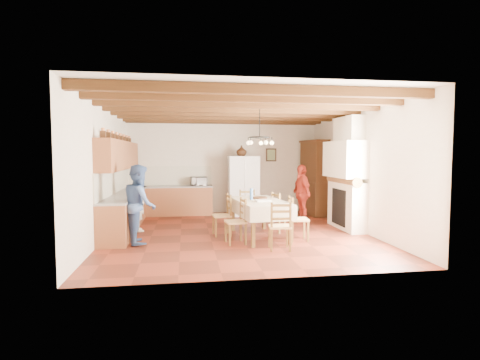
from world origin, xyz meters
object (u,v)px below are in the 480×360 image
(refrigerator, at_px, (243,186))
(chair_left_far, at_px, (222,215))
(dining_table, at_px, (259,204))
(person_man, at_px, (138,199))
(chair_end_far, at_px, (247,209))
(person_woman_blue, at_px, (140,204))
(person_woman_red, at_px, (301,193))
(chair_right_far, at_px, (282,212))
(microwave, at_px, (199,181))
(chair_end_near, at_px, (280,225))
(hutch, at_px, (315,178))
(chair_left_near, at_px, (235,221))
(chair_right_near, at_px, (298,218))

(refrigerator, height_order, chair_left_far, refrigerator)
(dining_table, xyz_separation_m, person_man, (-2.79, 1.12, 0.03))
(chair_end_far, distance_m, person_woman_blue, 2.86)
(dining_table, height_order, person_woman_red, person_woman_red)
(dining_table, bearing_deg, chair_right_far, 36.85)
(chair_left_far, distance_m, microwave, 3.16)
(chair_end_near, relative_size, person_man, 0.61)
(chair_end_near, bearing_deg, person_woman_red, -109.42)
(refrigerator, height_order, chair_end_near, refrigerator)
(person_woman_blue, bearing_deg, person_woman_red, -77.94)
(hutch, height_order, person_woman_red, hutch)
(chair_left_near, bearing_deg, dining_table, 122.53)
(dining_table, bearing_deg, chair_right_near, -27.66)
(dining_table, distance_m, person_woman_blue, 2.61)
(chair_left_near, bearing_deg, person_man, -134.30)
(dining_table, bearing_deg, chair_left_far, 158.49)
(person_man, bearing_deg, chair_end_near, -147.89)
(chair_end_near, distance_m, person_woman_blue, 2.97)
(person_woman_blue, relative_size, person_woman_red, 1.05)
(hutch, distance_m, chair_end_near, 4.60)
(chair_right_far, height_order, person_woman_blue, person_woman_blue)
(chair_right_near, relative_size, chair_end_far, 1.00)
(hutch, height_order, microwave, hutch)
(refrigerator, distance_m, chair_left_near, 3.74)
(chair_end_far, relative_size, person_man, 0.61)
(microwave, bearing_deg, person_woman_blue, -119.78)
(dining_table, distance_m, chair_right_near, 0.93)
(chair_right_near, bearing_deg, chair_right_far, 13.16)
(chair_right_near, height_order, chair_end_near, same)
(hutch, xyz_separation_m, chair_right_far, (-1.66, -2.40, -0.67))
(chair_right_far, distance_m, person_man, 3.51)
(refrigerator, relative_size, microwave, 3.74)
(hutch, bearing_deg, person_woman_blue, -153.69)
(chair_right_near, bearing_deg, person_woman_blue, 90.71)
(person_woman_red, bearing_deg, chair_right_far, -42.60)
(chair_end_far, bearing_deg, microwave, 123.92)
(chair_left_far, xyz_separation_m, chair_end_far, (0.73, 0.81, 0.00))
(person_man, relative_size, microwave, 3.25)
(chair_right_far, bearing_deg, chair_left_far, 82.88)
(refrigerator, distance_m, person_woman_red, 2.00)
(chair_right_near, bearing_deg, person_woman_red, -14.23)
(person_woman_blue, bearing_deg, chair_left_far, -87.12)
(chair_right_near, relative_size, person_man, 0.61)
(dining_table, relative_size, chair_end_near, 2.11)
(microwave, bearing_deg, person_man, -133.00)
(chair_end_near, bearing_deg, person_man, -31.26)
(refrigerator, relative_size, person_woman_red, 1.14)
(chair_left_near, distance_m, chair_end_far, 1.73)
(hutch, relative_size, person_woman_red, 1.45)
(chair_left_far, bearing_deg, chair_left_near, 8.98)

